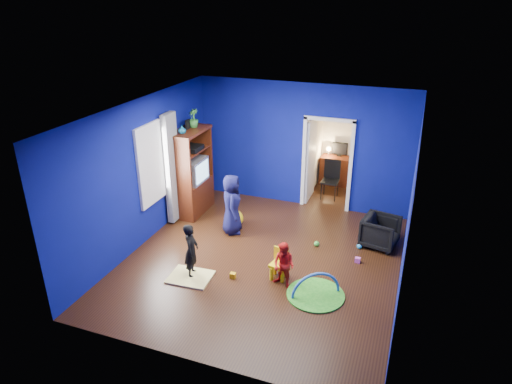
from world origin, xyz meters
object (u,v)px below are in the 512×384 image
(toddler_red, at_px, (284,265))
(hopper_ball, at_px, (235,218))
(child_black, at_px, (191,251))
(vase, at_px, (182,129))
(kid_chair, at_px, (279,266))
(crt_tv, at_px, (193,170))
(play_mat, at_px, (315,295))
(child_navy, at_px, (232,204))
(tv_armoire, at_px, (192,172))
(armchair, at_px, (380,232))
(study_desk, at_px, (337,171))
(folding_chair, at_px, (330,181))

(toddler_red, height_order, hopper_ball, toddler_red)
(child_black, bearing_deg, vase, 15.67)
(child_black, relative_size, kid_chair, 2.04)
(crt_tv, relative_size, play_mat, 0.71)
(crt_tv, height_order, hopper_ball, crt_tv)
(child_black, bearing_deg, play_mat, -100.15)
(child_navy, bearing_deg, tv_armoire, 39.00)
(tv_armoire, bearing_deg, armchair, -1.66)
(tv_armoire, bearing_deg, toddler_red, -36.70)
(study_desk, bearing_deg, kid_chair, -91.71)
(vase, xyz_separation_m, study_desk, (2.82, 3.08, -1.67))
(hopper_ball, bearing_deg, toddler_red, -46.65)
(toddler_red, distance_m, vase, 3.73)
(child_black, xyz_separation_m, study_desk, (1.63, 5.13, -0.13))
(tv_armoire, relative_size, crt_tv, 2.80)
(child_navy, distance_m, tv_armoire, 1.42)
(child_navy, relative_size, hopper_ball, 3.39)
(armchair, distance_m, vase, 4.59)
(play_mat, relative_size, study_desk, 1.11)
(crt_tv, bearing_deg, child_navy, -27.34)
(kid_chair, xyz_separation_m, folding_chair, (0.14, 3.73, 0.21))
(child_navy, bearing_deg, folding_chair, -57.39)
(crt_tv, relative_size, hopper_ball, 1.83)
(child_navy, distance_m, study_desk, 3.76)
(hopper_ball, relative_size, folding_chair, 0.42)
(child_black, bearing_deg, child_navy, -16.01)
(child_navy, xyz_separation_m, crt_tv, (-1.20, 0.62, 0.37))
(armchair, relative_size, study_desk, 0.78)
(play_mat, bearing_deg, child_navy, 144.39)
(child_navy, bearing_deg, hopper_ball, -13.12)
(kid_chair, distance_m, play_mat, 0.83)
(vase, distance_m, study_desk, 4.50)
(armchair, xyz_separation_m, study_desk, (-1.43, 2.90, 0.06))
(toddler_red, xyz_separation_m, vase, (-2.83, 1.81, 1.63))
(vase, distance_m, kid_chair, 3.60)
(armchair, relative_size, crt_tv, 0.98)
(armchair, bearing_deg, hopper_ball, 105.33)
(child_navy, relative_size, study_desk, 1.48)
(folding_chair, bearing_deg, hopper_ball, -126.70)
(play_mat, relative_size, folding_chair, 1.07)
(kid_chair, bearing_deg, vase, 160.81)
(child_black, xyz_separation_m, kid_chair, (1.49, 0.44, -0.26))
(kid_chair, bearing_deg, folding_chair, 99.64)
(tv_armoire, relative_size, play_mat, 2.00)
(vase, xyz_separation_m, play_mat, (3.42, -1.88, -2.04))
(folding_chair, bearing_deg, child_navy, -122.96)
(study_desk, bearing_deg, toddler_red, -89.88)
(child_navy, xyz_separation_m, folding_chair, (1.58, 2.44, -0.19))
(tv_armoire, xyz_separation_m, play_mat, (3.42, -2.18, -0.97))
(hopper_ball, height_order, study_desk, study_desk)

